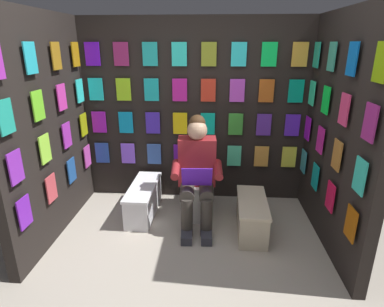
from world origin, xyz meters
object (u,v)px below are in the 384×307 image
toilet (197,187)px  comic_longbox_far (252,216)px  person_reading (197,172)px  comic_longbox_near (144,199)px

toilet → comic_longbox_far: 0.71m
toilet → person_reading: bearing=89.6°
person_reading → toilet: bearing=-90.4°
person_reading → comic_longbox_near: bearing=-17.0°
comic_longbox_near → comic_longbox_far: size_ratio=1.11×
toilet → comic_longbox_near: toilet is taller
toilet → comic_longbox_far: bearing=145.8°
toilet → comic_longbox_far: toilet is taller
comic_longbox_far → comic_longbox_near: bearing=-11.6°
person_reading → comic_longbox_far: 0.73m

